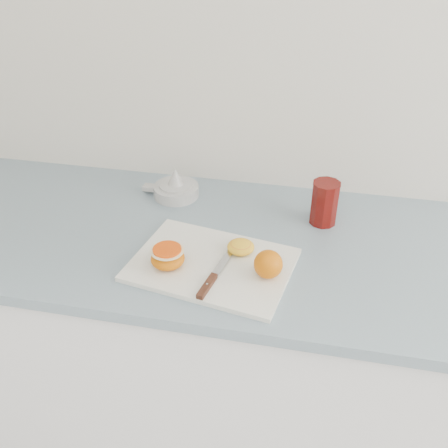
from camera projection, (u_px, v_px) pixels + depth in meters
name	position (u px, v px, depth m)	size (l,w,h in m)	color
counter	(247.00, 359.00, 1.52)	(2.41, 0.64, 0.89)	white
cutting_board	(212.00, 265.00, 1.18)	(0.37, 0.26, 0.01)	white
whole_orange	(268.00, 264.00, 1.12)	(0.07, 0.07, 0.07)	orange
half_orange	(168.00, 257.00, 1.15)	(0.08, 0.08, 0.05)	orange
squeezed_shell	(241.00, 247.00, 1.20)	(0.07, 0.07, 0.03)	yellow
paring_knife	(210.00, 281.00, 1.11)	(0.05, 0.19, 0.01)	#472213
citrus_juicer	(176.00, 188.00, 1.45)	(0.17, 0.13, 0.09)	silver
red_tumbler	(324.00, 204.00, 1.31)	(0.07, 0.07, 0.12)	#610E0A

